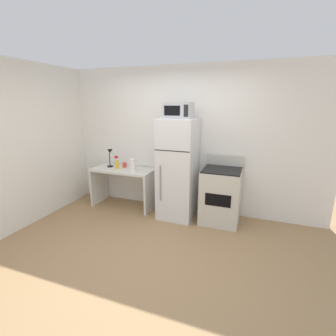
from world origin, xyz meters
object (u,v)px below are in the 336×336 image
(paper_towel_roll, at_px, (133,166))
(spray_bottle, at_px, (117,164))
(coffee_mug, at_px, (124,165))
(refrigerator, at_px, (178,169))
(desk, at_px, (124,180))
(oven_range, at_px, (221,195))
(microwave, at_px, (178,110))
(desk_lamp, at_px, (110,155))

(paper_towel_roll, bearing_deg, spray_bottle, 164.28)
(coffee_mug, bearing_deg, spray_bottle, -121.77)
(spray_bottle, height_order, refrigerator, refrigerator)
(desk, relative_size, coffee_mug, 12.42)
(desk, height_order, paper_towel_roll, paper_towel_roll)
(desk, xyz_separation_m, oven_range, (1.86, -0.02, -0.06))
(paper_towel_roll, height_order, microwave, microwave)
(paper_towel_roll, height_order, refrigerator, refrigerator)
(desk_lamp, bearing_deg, oven_range, -1.17)
(refrigerator, xyz_separation_m, oven_range, (0.75, 0.03, -0.39))
(paper_towel_roll, distance_m, coffee_mug, 0.41)
(paper_towel_roll, xyz_separation_m, coffee_mug, (-0.32, 0.25, -0.07))
(microwave, bearing_deg, oven_range, 3.82)
(desk, relative_size, desk_lamp, 3.34)
(spray_bottle, bearing_deg, coffee_mug, 58.23)
(paper_towel_roll, relative_size, refrigerator, 0.14)
(refrigerator, relative_size, oven_range, 1.56)
(desk, relative_size, oven_range, 1.07)
(coffee_mug, height_order, oven_range, oven_range)
(desk_lamp, distance_m, spray_bottle, 0.24)
(spray_bottle, bearing_deg, microwave, -1.50)
(desk_lamp, height_order, coffee_mug, desk_lamp)
(coffee_mug, bearing_deg, microwave, -8.39)
(desk, height_order, spray_bottle, spray_bottle)
(desk, height_order, refrigerator, refrigerator)
(paper_towel_roll, height_order, coffee_mug, paper_towel_roll)
(desk_lamp, xyz_separation_m, refrigerator, (1.40, -0.07, -0.13))
(coffee_mug, distance_m, oven_range, 1.92)
(desk_lamp, relative_size, microwave, 0.77)
(microwave, bearing_deg, spray_bottle, 178.50)
(spray_bottle, bearing_deg, oven_range, 0.52)
(oven_range, bearing_deg, refrigerator, -177.80)
(desk_lamp, distance_m, coffee_mug, 0.34)
(spray_bottle, distance_m, microwave, 1.58)
(spray_bottle, bearing_deg, paper_towel_roll, -15.72)
(refrigerator, bearing_deg, desk, 177.70)
(desk_lamp, distance_m, refrigerator, 1.41)
(microwave, bearing_deg, desk_lamp, 176.18)
(coffee_mug, relative_size, microwave, 0.21)
(desk_lamp, bearing_deg, spray_bottle, -18.70)
(desk_lamp, height_order, paper_towel_roll, desk_lamp)
(coffee_mug, bearing_deg, paper_towel_roll, -38.18)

